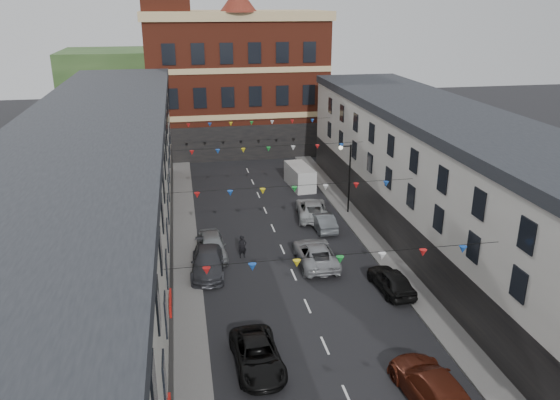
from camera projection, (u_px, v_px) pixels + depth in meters
ground at (307, 306)px, 32.24m from camera, size 160.00×160.00×0.00m
pavement_left at (189, 299)px, 32.88m from camera, size 1.80×64.00×0.15m
pavement_right at (404, 279)px, 35.24m from camera, size 1.80×64.00×0.15m
terrace_left at (92, 231)px, 29.32m from camera, size 8.40×56.00×10.70m
terrace_right at (492, 211)px, 33.51m from camera, size 8.40×56.00×9.70m
civic_building at (236, 81)px, 64.51m from camera, size 20.60×13.30×18.50m
clock_tower at (167, 22)px, 58.18m from camera, size 5.60×5.60×30.00m
distant_hill at (195, 81)px, 87.13m from camera, size 40.00×14.00×10.00m
street_lamp at (347, 170)px, 44.95m from camera, size 1.10×0.36×6.00m
car_left_c at (257, 355)px, 26.65m from camera, size 2.46×4.94×1.35m
car_left_d at (208, 262)px, 36.03m from camera, size 2.56×5.41×1.53m
car_left_e at (212, 246)px, 38.33m from camera, size 2.11×4.81×1.61m
car_right_c at (433, 388)px, 24.18m from camera, size 2.73×5.81×1.64m
car_right_d at (391, 280)px, 33.70m from camera, size 2.07×4.43×1.47m
car_right_e at (323, 221)px, 42.97m from camera, size 1.47×4.10×1.35m
car_right_f at (312, 209)px, 45.29m from camera, size 3.15×5.61×1.48m
moving_car at (315, 254)px, 37.23m from camera, size 2.60×5.48×1.51m
white_van at (300, 177)px, 52.63m from camera, size 2.23×4.87×2.09m
pedestrian at (242, 247)px, 38.07m from camera, size 0.68×0.53×1.66m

